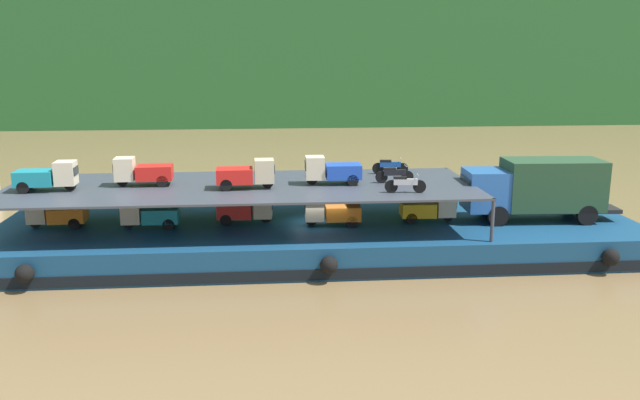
{
  "coord_description": "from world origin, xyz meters",
  "views": [
    {
      "loc": [
        -2.71,
        -31.21,
        9.87
      ],
      "look_at": [
        0.01,
        0.0,
        2.7
      ],
      "focal_mm": 36.59,
      "sensor_mm": 36.0,
      "label": 1
    }
  ],
  "objects_px": {
    "mini_truck_lower_fore": "(331,211)",
    "motorcycle_upper_centre": "(394,174)",
    "cargo_barge": "(320,238)",
    "mini_truck_upper_mid": "(143,171)",
    "mini_truck_lower_bow": "(429,208)",
    "mini_truck_upper_stern": "(47,176)",
    "covered_lorry": "(537,187)",
    "mini_truck_upper_bow": "(332,170)",
    "motorcycle_upper_stbd": "(390,166)",
    "mini_truck_upper_fore": "(247,174)",
    "motorcycle_upper_port": "(405,184)",
    "mini_truck_lower_mid": "(246,209)",
    "mini_truck_lower_aft": "(149,214)",
    "mini_truck_lower_stern": "(56,214)"
  },
  "relations": [
    {
      "from": "mini_truck_lower_aft",
      "to": "mini_truck_upper_fore",
      "type": "bearing_deg",
      "value": -7.32
    },
    {
      "from": "motorcycle_upper_port",
      "to": "motorcycle_upper_centre",
      "type": "height_order",
      "value": "same"
    },
    {
      "from": "motorcycle_upper_port",
      "to": "covered_lorry",
      "type": "bearing_deg",
      "value": 15.98
    },
    {
      "from": "motorcycle_upper_centre",
      "to": "motorcycle_upper_stbd",
      "type": "bearing_deg",
      "value": 84.24
    },
    {
      "from": "mini_truck_lower_mid",
      "to": "mini_truck_lower_bow",
      "type": "distance_m",
      "value": 9.16
    },
    {
      "from": "mini_truck_upper_stern",
      "to": "mini_truck_upper_bow",
      "type": "distance_m",
      "value": 13.37
    },
    {
      "from": "covered_lorry",
      "to": "mini_truck_lower_bow",
      "type": "xyz_separation_m",
      "value": [
        -5.42,
        0.26,
        -1.0
      ]
    },
    {
      "from": "mini_truck_upper_fore",
      "to": "motorcycle_upper_stbd",
      "type": "xyz_separation_m",
      "value": [
        7.47,
        3.05,
        -0.26
      ]
    },
    {
      "from": "mini_truck_upper_fore",
      "to": "mini_truck_upper_bow",
      "type": "height_order",
      "value": "same"
    },
    {
      "from": "mini_truck_lower_aft",
      "to": "motorcycle_upper_port",
      "type": "bearing_deg",
      "value": -10.64
    },
    {
      "from": "mini_truck_upper_bow",
      "to": "motorcycle_upper_centre",
      "type": "bearing_deg",
      "value": 0.75
    },
    {
      "from": "motorcycle_upper_stbd",
      "to": "mini_truck_upper_fore",
      "type": "bearing_deg",
      "value": -157.77
    },
    {
      "from": "mini_truck_lower_fore",
      "to": "motorcycle_upper_stbd",
      "type": "relative_size",
      "value": 1.46
    },
    {
      "from": "mini_truck_lower_stern",
      "to": "mini_truck_lower_mid",
      "type": "bearing_deg",
      "value": 0.5
    },
    {
      "from": "covered_lorry",
      "to": "mini_truck_lower_mid",
      "type": "distance_m",
      "value": 14.61
    },
    {
      "from": "mini_truck_upper_mid",
      "to": "mini_truck_upper_fore",
      "type": "distance_m",
      "value": 5.15
    },
    {
      "from": "mini_truck_lower_fore",
      "to": "mini_truck_upper_bow",
      "type": "relative_size",
      "value": 1.0
    },
    {
      "from": "mini_truck_upper_bow",
      "to": "motorcycle_upper_stbd",
      "type": "distance_m",
      "value": 4.11
    },
    {
      "from": "mini_truck_upper_stern",
      "to": "mini_truck_lower_bow",
      "type": "bearing_deg",
      "value": 1.37
    },
    {
      "from": "cargo_barge",
      "to": "motorcycle_upper_port",
      "type": "relative_size",
      "value": 16.73
    },
    {
      "from": "mini_truck_upper_bow",
      "to": "motorcycle_upper_port",
      "type": "bearing_deg",
      "value": -36.38
    },
    {
      "from": "mini_truck_upper_bow",
      "to": "mini_truck_lower_mid",
      "type": "bearing_deg",
      "value": 172.93
    },
    {
      "from": "mini_truck_lower_bow",
      "to": "mini_truck_upper_stern",
      "type": "relative_size",
      "value": 1.0
    },
    {
      "from": "mini_truck_upper_mid",
      "to": "motorcycle_upper_centre",
      "type": "height_order",
      "value": "mini_truck_upper_mid"
    },
    {
      "from": "covered_lorry",
      "to": "mini_truck_upper_fore",
      "type": "xyz_separation_m",
      "value": [
        -14.46,
        -0.41,
        1.0
      ]
    },
    {
      "from": "mini_truck_lower_aft",
      "to": "mini_truck_upper_mid",
      "type": "relative_size",
      "value": 0.99
    },
    {
      "from": "mini_truck_lower_stern",
      "to": "mini_truck_upper_mid",
      "type": "relative_size",
      "value": 0.99
    },
    {
      "from": "covered_lorry",
      "to": "mini_truck_upper_stern",
      "type": "height_order",
      "value": "mini_truck_upper_stern"
    },
    {
      "from": "mini_truck_lower_stern",
      "to": "mini_truck_upper_stern",
      "type": "distance_m",
      "value": 2.18
    },
    {
      "from": "cargo_barge",
      "to": "mini_truck_upper_stern",
      "type": "distance_m",
      "value": 13.23
    },
    {
      "from": "cargo_barge",
      "to": "motorcycle_upper_port",
      "type": "distance_m",
      "value": 5.42
    },
    {
      "from": "mini_truck_lower_fore",
      "to": "motorcycle_upper_centre",
      "type": "height_order",
      "value": "motorcycle_upper_centre"
    },
    {
      "from": "covered_lorry",
      "to": "mini_truck_lower_aft",
      "type": "relative_size",
      "value": 2.89
    },
    {
      "from": "motorcycle_upper_stbd",
      "to": "motorcycle_upper_centre",
      "type": "bearing_deg",
      "value": -95.76
    },
    {
      "from": "covered_lorry",
      "to": "motorcycle_upper_port",
      "type": "height_order",
      "value": "covered_lorry"
    },
    {
      "from": "mini_truck_upper_bow",
      "to": "covered_lorry",
      "type": "bearing_deg",
      "value": -1.38
    },
    {
      "from": "cargo_barge",
      "to": "mini_truck_upper_fore",
      "type": "xyz_separation_m",
      "value": [
        -3.54,
        -0.68,
        3.44
      ]
    },
    {
      "from": "mini_truck_lower_stern",
      "to": "motorcycle_upper_centre",
      "type": "bearing_deg",
      "value": -1.4
    },
    {
      "from": "mini_truck_lower_stern",
      "to": "mini_truck_lower_mid",
      "type": "xyz_separation_m",
      "value": [
        9.17,
        0.08,
        0.0
      ]
    },
    {
      "from": "mini_truck_upper_bow",
      "to": "motorcycle_upper_stbd",
      "type": "bearing_deg",
      "value": 35.66
    },
    {
      "from": "cargo_barge",
      "to": "mini_truck_lower_mid",
      "type": "xyz_separation_m",
      "value": [
        -3.64,
        0.51,
        1.44
      ]
    },
    {
      "from": "mini_truck_lower_fore",
      "to": "mini_truck_upper_stern",
      "type": "height_order",
      "value": "mini_truck_upper_stern"
    },
    {
      "from": "cargo_barge",
      "to": "mini_truck_upper_mid",
      "type": "distance_m",
      "value": 9.25
    },
    {
      "from": "mini_truck_lower_fore",
      "to": "mini_truck_upper_stern",
      "type": "xyz_separation_m",
      "value": [
        -13.31,
        -0.13,
        2.0
      ]
    },
    {
      "from": "mini_truck_upper_bow",
      "to": "mini_truck_upper_fore",
      "type": "bearing_deg",
      "value": -170.92
    },
    {
      "from": "covered_lorry",
      "to": "motorcycle_upper_centre",
      "type": "xyz_separation_m",
      "value": [
        -7.22,
        0.29,
        0.74
      ]
    },
    {
      "from": "mini_truck_lower_bow",
      "to": "motorcycle_upper_stbd",
      "type": "distance_m",
      "value": 3.34
    },
    {
      "from": "mini_truck_lower_mid",
      "to": "mini_truck_upper_stern",
      "type": "height_order",
      "value": "mini_truck_upper_stern"
    },
    {
      "from": "mini_truck_upper_stern",
      "to": "mini_truck_upper_mid",
      "type": "bearing_deg",
      "value": 12.0
    },
    {
      "from": "mini_truck_lower_mid",
      "to": "covered_lorry",
      "type": "bearing_deg",
      "value": -3.04
    }
  ]
}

